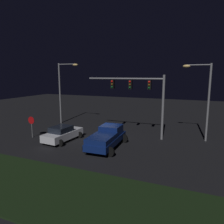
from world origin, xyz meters
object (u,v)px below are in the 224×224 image
pickup_truck (107,136)px  street_lamp_right (203,92)px  traffic_signal_gantry (139,91)px  stop_sign (31,123)px  car_sedan (63,134)px  street_lamp_left (64,86)px

pickup_truck → street_lamp_right: (7.75, 5.40, 3.82)m
traffic_signal_gantry → stop_sign: 11.66m
stop_sign → car_sedan: bearing=5.1°
pickup_truck → street_lamp_left: (-9.19, 6.54, 4.07)m
traffic_signal_gantry → stop_sign: bearing=-155.8°
pickup_truck → car_sedan: size_ratio=1.21×
pickup_truck → car_sedan: 4.86m
street_lamp_right → stop_sign: 17.50m
street_lamp_right → stop_sign: size_ratio=3.40×
pickup_truck → traffic_signal_gantry: size_ratio=0.66×
car_sedan → street_lamp_left: bearing=37.9°
street_lamp_right → pickup_truck: bearing=-145.1°
traffic_signal_gantry → stop_sign: size_ratio=3.73×
pickup_truck → traffic_signal_gantry: bearing=-24.8°
car_sedan → stop_sign: stop_sign is taller
traffic_signal_gantry → stop_sign: traffic_signal_gantry is taller
pickup_truck → street_lamp_left: bearing=51.9°
traffic_signal_gantry → stop_sign: (-10.19, -4.58, -3.34)m
traffic_signal_gantry → street_lamp_left: bearing=168.1°
car_sedan → traffic_signal_gantry: 8.88m
pickup_truck → traffic_signal_gantry: traffic_signal_gantry is taller
pickup_truck → street_lamp_right: size_ratio=0.72×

